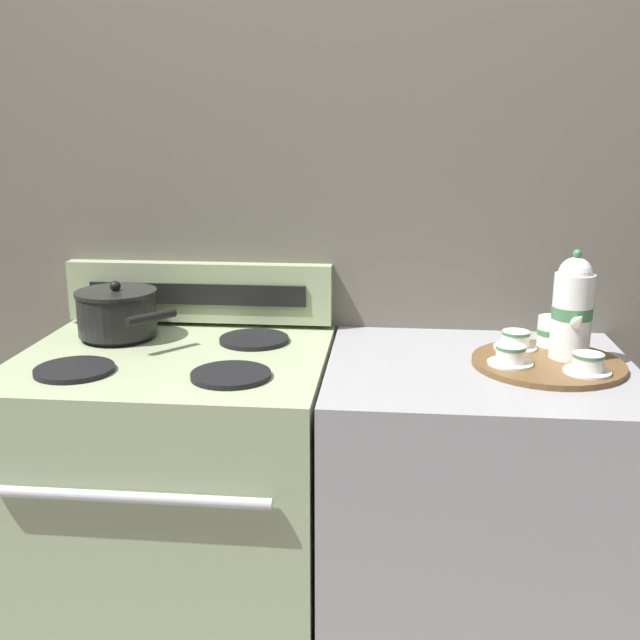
# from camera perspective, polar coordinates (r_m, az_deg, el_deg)

# --- Properties ---
(wall_back) EXTENTS (6.00, 0.05, 2.20)m
(wall_back) POSITION_cam_1_polar(r_m,az_deg,el_deg) (2.07, 0.88, 4.45)
(wall_back) COLOR #666056
(wall_back) RESTS_ON ground
(stove) EXTENTS (0.75, 0.65, 0.93)m
(stove) POSITION_cam_1_polar(r_m,az_deg,el_deg) (2.04, -10.67, -15.13)
(stove) COLOR #9EAD84
(stove) RESTS_ON ground
(control_panel) EXTENTS (0.74, 0.05, 0.16)m
(control_panel) POSITION_cam_1_polar(r_m,az_deg,el_deg) (2.10, -9.20, 2.10)
(control_panel) COLOR #9EAD84
(control_panel) RESTS_ON stove
(side_counter) EXTENTS (0.72, 0.63, 0.92)m
(side_counter) POSITION_cam_1_polar(r_m,az_deg,el_deg) (1.98, 11.46, -16.22)
(side_counter) COLOR #939399
(side_counter) RESTS_ON ground
(saucepan) EXTENTS (0.28, 0.27, 0.14)m
(saucepan) POSITION_cam_1_polar(r_m,az_deg,el_deg) (2.02, -15.17, 0.59)
(saucepan) COLOR black
(saucepan) RESTS_ON stove
(serving_tray) EXTENTS (0.35, 0.35, 0.01)m
(serving_tray) POSITION_cam_1_polar(r_m,az_deg,el_deg) (1.82, 16.96, -3.18)
(serving_tray) COLOR brown
(serving_tray) RESTS_ON side_counter
(teapot) EXTENTS (0.09, 0.15, 0.26)m
(teapot) POSITION_cam_1_polar(r_m,az_deg,el_deg) (1.82, 18.69, 0.89)
(teapot) COLOR white
(teapot) RESTS_ON serving_tray
(teacup_left) EXTENTS (0.10, 0.10, 0.04)m
(teacup_left) POSITION_cam_1_polar(r_m,az_deg,el_deg) (1.76, 14.33, -2.61)
(teacup_left) COLOR white
(teacup_left) RESTS_ON serving_tray
(teacup_right) EXTENTS (0.10, 0.10, 0.04)m
(teacup_right) POSITION_cam_1_polar(r_m,az_deg,el_deg) (1.75, 19.73, -3.13)
(teacup_right) COLOR white
(teacup_right) RESTS_ON serving_tray
(teacup_front) EXTENTS (0.10, 0.10, 0.04)m
(teacup_front) POSITION_cam_1_polar(r_m,az_deg,el_deg) (1.88, 14.67, -1.49)
(teacup_front) COLOR white
(teacup_front) RESTS_ON serving_tray
(creamer_jug) EXTENTS (0.07, 0.07, 0.07)m
(creamer_jug) POSITION_cam_1_polar(r_m,az_deg,el_deg) (1.93, 17.28, -0.83)
(creamer_jug) COLOR white
(creamer_jug) RESTS_ON serving_tray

